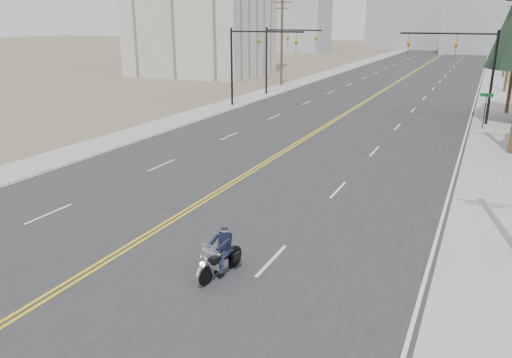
% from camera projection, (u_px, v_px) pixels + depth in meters
% --- Properties ---
extents(ground_plane, '(400.00, 400.00, 0.00)m').
position_uv_depth(ground_plane, '(68.00, 285.00, 15.12)').
color(ground_plane, '#776D56').
rests_on(ground_plane, ground).
extents(road, '(20.00, 200.00, 0.01)m').
position_uv_depth(road, '(412.00, 73.00, 75.66)').
color(road, '#303033').
rests_on(road, ground).
extents(sidewalk_left, '(3.00, 200.00, 0.01)m').
position_uv_depth(sidewalk_left, '(338.00, 70.00, 80.25)').
color(sidewalk_left, '#A5A5A0').
rests_on(sidewalk_left, ground).
extents(sidewalk_right, '(3.00, 200.00, 0.01)m').
position_uv_depth(sidewalk_right, '(495.00, 77.00, 71.06)').
color(sidewalk_right, '#A5A5A0').
rests_on(sidewalk_right, ground).
extents(traffic_mast_left, '(7.10, 0.26, 7.00)m').
position_uv_depth(traffic_mast_left, '(251.00, 52.00, 44.89)').
color(traffic_mast_left, black).
rests_on(traffic_mast_left, ground).
extents(traffic_mast_right, '(7.10, 0.26, 7.00)m').
position_uv_depth(traffic_mast_right, '(466.00, 58.00, 37.71)').
color(traffic_mast_right, black).
rests_on(traffic_mast_right, ground).
extents(traffic_mast_far, '(6.10, 0.26, 7.00)m').
position_uv_depth(traffic_mast_far, '(281.00, 48.00, 51.96)').
color(traffic_mast_far, black).
rests_on(traffic_mast_far, ground).
extents(street_sign, '(0.90, 0.06, 2.62)m').
position_uv_depth(street_sign, '(486.00, 105.00, 36.20)').
color(street_sign, black).
rests_on(street_sign, ground).
extents(utility_pole_d, '(2.20, 0.30, 11.50)m').
position_uv_depth(utility_pole_d, '(512.00, 36.00, 54.14)').
color(utility_pole_d, brown).
rests_on(utility_pole_d, ground).
extents(utility_pole_e, '(2.20, 0.30, 11.00)m').
position_uv_depth(utility_pole_e, '(509.00, 35.00, 68.92)').
color(utility_pole_e, brown).
rests_on(utility_pole_e, ground).
extents(utility_pole_left, '(2.20, 0.30, 10.50)m').
position_uv_depth(utility_pole_left, '(282.00, 39.00, 59.97)').
color(utility_pole_left, brown).
rests_on(utility_pole_left, ground).
extents(haze_bldg_a, '(14.00, 12.00, 22.00)m').
position_uv_depth(haze_bldg_a, '(299.00, 6.00, 125.23)').
color(haze_bldg_a, '#B7BCC6').
rests_on(haze_bldg_a, ground).
extents(haze_bldg_b, '(18.00, 14.00, 14.00)m').
position_uv_depth(haze_bldg_b, '(484.00, 23.00, 117.90)').
color(haze_bldg_b, '#ADB2B7').
rests_on(haze_bldg_b, ground).
extents(haze_bldg_d, '(20.00, 15.00, 26.00)m').
position_uv_depth(haze_bldg_d, '(409.00, 0.00, 137.04)').
color(haze_bldg_d, '#ADB2B7').
rests_on(haze_bldg_d, ground).
extents(haze_bldg_f, '(12.00, 12.00, 16.00)m').
position_uv_depth(haze_bldg_f, '(268.00, 19.00, 145.11)').
color(haze_bldg_f, '#ADB2B7').
rests_on(haze_bldg_f, ground).
extents(motorcyclist, '(1.19, 2.13, 1.57)m').
position_uv_depth(motorcyclist, '(219.00, 253.00, 15.41)').
color(motorcyclist, black).
rests_on(motorcyclist, ground).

